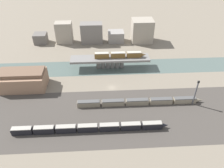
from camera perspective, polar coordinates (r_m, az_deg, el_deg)
ground_plane at (r=132.51m, az=-0.01°, el=-0.95°), size 400.00×400.00×0.00m
railbed_yard at (r=114.43m, az=0.66°, el=-8.27°), size 280.00×42.00×0.01m
river_water at (r=151.39m, az=-0.50°, el=4.36°), size 320.00×19.00×0.01m
bridge at (r=148.37m, az=-0.51°, el=6.26°), size 53.05×9.69×7.71m
train_on_bridge at (r=146.92m, az=2.00°, el=7.59°), size 34.56×2.71×3.79m
train_yard_near at (r=106.64m, az=-5.77°, el=-11.35°), size 74.75×2.68×3.78m
train_yard_mid at (r=120.83m, az=7.31°, el=-4.63°), size 69.53×2.80×3.44m
warehouse_building at (r=140.34m, az=-22.22°, el=1.10°), size 26.56×15.32×11.51m
signal_tower at (r=124.14m, az=20.97°, el=-2.15°), size 1.00×0.76×15.65m
city_block_far_left at (r=192.69m, az=-18.15°, el=11.29°), size 10.23×9.62×8.02m
city_block_left at (r=186.45m, az=-12.39°, el=12.97°), size 13.11×8.49×17.19m
city_block_center at (r=183.27m, az=-5.33°, el=13.12°), size 17.54×9.19×16.44m
city_block_right at (r=185.68m, az=1.03°, el=12.30°), size 12.79×10.64×8.81m
city_block_far_right at (r=185.82m, az=7.87°, el=13.62°), size 16.88×13.65×18.52m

